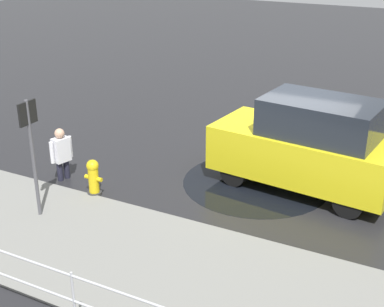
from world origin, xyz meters
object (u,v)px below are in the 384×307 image
at_px(sign_post, 31,142).
at_px(moving_hatchback, 308,145).
at_px(pedestrian, 61,151).
at_px(fire_hydrant, 93,177).

bearing_deg(sign_post, moving_hatchback, -140.03).
bearing_deg(moving_hatchback, pedestrian, 22.51).
bearing_deg(sign_post, fire_hydrant, -107.48).
distance_m(pedestrian, sign_post, 1.91).
xyz_separation_m(fire_hydrant, pedestrian, (1.08, -0.29, 0.28)).
relative_size(moving_hatchback, sign_post, 1.69).
relative_size(fire_hydrant, sign_post, 0.33).
relative_size(pedestrian, sign_post, 0.51).
distance_m(moving_hatchback, fire_hydrant, 4.62).
bearing_deg(moving_hatchback, fire_hydrant, 31.11).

